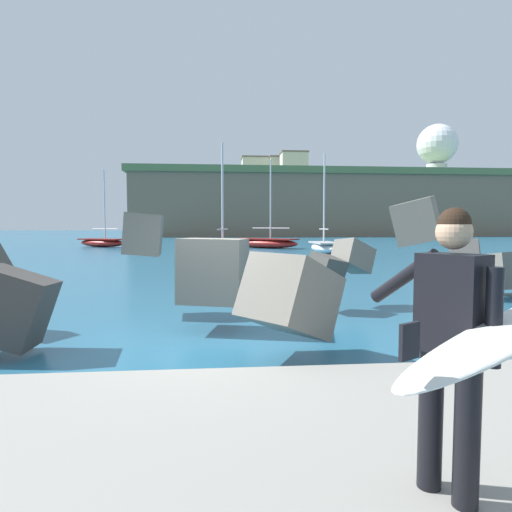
% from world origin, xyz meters
% --- Properties ---
extents(ground_plane, '(400.00, 400.00, 0.00)m').
position_xyz_m(ground_plane, '(0.00, 0.00, 0.00)').
color(ground_plane, '#235B7A').
extents(walkway_path, '(48.00, 4.40, 0.24)m').
position_xyz_m(walkway_path, '(0.00, -4.00, 0.12)').
color(walkway_path, gray).
rests_on(walkway_path, ground).
extents(breakwater_jetty, '(32.26, 8.22, 3.02)m').
position_xyz_m(breakwater_jetty, '(1.03, 1.25, 1.19)').
color(breakwater_jetty, gray).
rests_on(breakwater_jetty, ground).
extents(surfer_with_board, '(2.00, 1.51, 1.78)m').
position_xyz_m(surfer_with_board, '(1.54, -4.47, 1.28)').
color(surfer_with_board, black).
rests_on(surfer_with_board, walkway_path).
extents(boat_near_left, '(2.58, 5.94, 6.39)m').
position_xyz_m(boat_near_left, '(0.37, 16.86, 0.48)').
color(boat_near_left, maroon).
rests_on(boat_near_left, ground).
extents(boat_near_centre, '(5.91, 5.35, 7.52)m').
position_xyz_m(boat_near_centre, '(4.40, 30.96, 0.49)').
color(boat_near_centre, maroon).
rests_on(boat_near_centre, ground).
extents(boat_near_right, '(5.20, 4.08, 6.95)m').
position_xyz_m(boat_near_right, '(-10.23, 34.38, 0.45)').
color(boat_near_right, maroon).
rests_on(boat_near_right, ground).
extents(boat_mid_left, '(1.70, 4.38, 6.90)m').
position_xyz_m(boat_mid_left, '(7.57, 22.96, 0.48)').
color(boat_mid_left, white).
rests_on(boat_mid_left, ground).
extents(mooring_buoy_inner, '(0.44, 0.44, 0.44)m').
position_xyz_m(mooring_buoy_inner, '(0.28, 39.51, 0.22)').
color(mooring_buoy_inner, '#E54C1E').
rests_on(mooring_buoy_inner, ground).
extents(headland_bluff, '(72.95, 34.47, 12.28)m').
position_xyz_m(headland_bluff, '(21.12, 85.74, 6.16)').
color(headland_bluff, '#756651').
rests_on(headland_bluff, ground).
extents(radar_dome, '(8.76, 8.76, 12.14)m').
position_xyz_m(radar_dome, '(49.22, 88.26, 19.50)').
color(radar_dome, silver).
rests_on(radar_dome, headland_bluff).
extents(station_building_west, '(5.72, 4.29, 5.32)m').
position_xyz_m(station_building_west, '(16.74, 86.76, 14.96)').
color(station_building_west, beige).
rests_on(station_building_west, headland_bluff).
extents(station_building_central, '(6.82, 5.35, 5.35)m').
position_xyz_m(station_building_central, '(9.48, 95.03, 14.97)').
color(station_building_central, beige).
rests_on(station_building_central, headland_bluff).
extents(station_building_east, '(5.83, 7.08, 5.24)m').
position_xyz_m(station_building_east, '(15.11, 94.49, 14.92)').
color(station_building_east, beige).
rests_on(station_building_east, headland_bluff).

